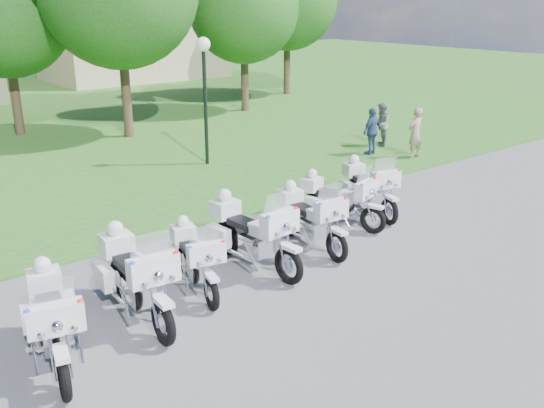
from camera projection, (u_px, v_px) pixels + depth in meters
ground at (310, 262)px, 12.47m from camera, size 100.00×100.00×0.00m
motorcycle_0 at (52, 318)px, 8.89m from camera, size 1.17×2.45×1.67m
motorcycle_1 at (135, 275)px, 10.16m from camera, size 1.00×2.65×1.78m
motorcycle_2 at (195, 257)px, 11.17m from camera, size 1.05×2.16×1.47m
motorcycle_3 at (251, 232)px, 12.06m from camera, size 0.96×2.62×1.76m
motorcycle_4 at (309, 217)px, 13.07m from camera, size 0.95×2.39×1.61m
motorcycle_5 at (337, 199)px, 14.32m from camera, size 1.14×2.25×1.54m
motorcycle_6 at (368, 186)px, 15.19m from camera, size 1.19×2.33×1.60m
lamp_post at (204, 69)px, 18.84m from camera, size 0.44×0.44×4.03m
building_east at (134, 46)px, 40.51m from camera, size 11.44×7.28×4.10m
bystander_a at (415, 133)px, 20.33m from camera, size 0.63×0.42×1.70m
bystander_b at (381, 125)px, 21.99m from camera, size 0.97×0.95×1.57m
bystander_c at (372, 131)px, 20.79m from camera, size 0.99×0.52×1.61m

